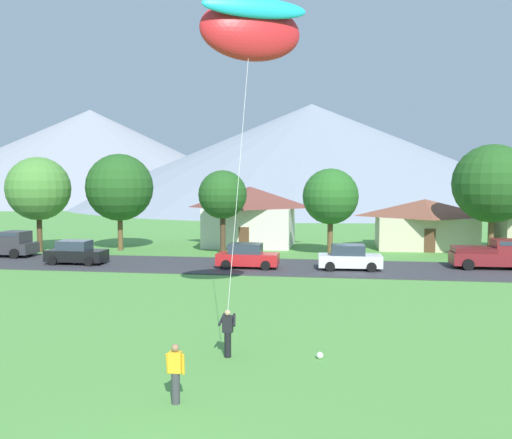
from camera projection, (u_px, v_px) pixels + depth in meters
name	position (u px, v px, depth m)	size (l,w,h in m)	color
road_strip	(282.00, 267.00, 39.51)	(160.00, 7.46, 0.08)	#38383D
mountain_far_west_ridge	(311.00, 155.00, 132.70)	(111.65, 111.65, 23.44)	gray
mountain_east_ridge	(91.00, 155.00, 158.30)	(106.17, 106.17, 25.16)	#8E939E
house_leftmost	(250.00, 215.00, 52.19)	(8.38, 7.20, 5.45)	silver
house_right_center	(425.00, 223.00, 50.39)	(8.93, 6.84, 4.36)	beige
tree_near_left	(331.00, 197.00, 45.12)	(4.46, 4.46, 7.00)	brown
tree_left_of_center	(120.00, 188.00, 48.56)	(5.75, 5.75, 8.30)	brown
tree_center	(492.00, 184.00, 44.06)	(6.12, 6.12, 8.87)	brown
tree_right_of_center	(38.00, 189.00, 47.43)	(5.30, 5.30, 7.99)	brown
tree_far_right	(223.00, 195.00, 45.55)	(3.91, 3.91, 6.86)	#4C3823
parked_car_black_west_end	(76.00, 253.00, 40.67)	(4.20, 2.09, 1.68)	black
parked_car_red_mid_west	(247.00, 256.00, 38.88)	(4.20, 2.09, 1.68)	red
parked_car_white_mid_east	(349.00, 258.00, 38.11)	(4.28, 2.23, 1.68)	white
pickup_truck_charcoal_west_side	(4.00, 244.00, 44.55)	(5.27, 2.46, 1.99)	#333338
pickup_truck_maroon_east_side	(493.00, 254.00, 38.54)	(5.25, 2.43, 1.99)	maroon
kite_flyer_with_kite	(251.00, 31.00, 22.53)	(4.57, 5.77, 13.44)	black
watcher_person	(175.00, 373.00, 15.61)	(0.56, 0.24, 1.68)	#3D3D42
soccer_ball	(320.00, 355.00, 19.54)	(0.24, 0.24, 0.24)	white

